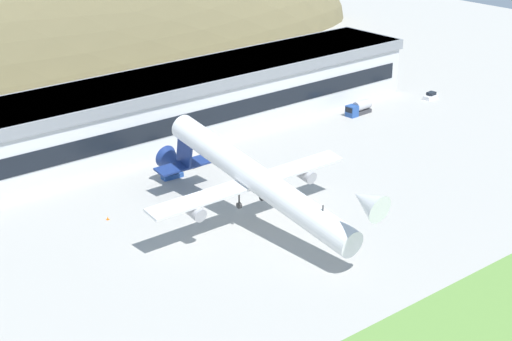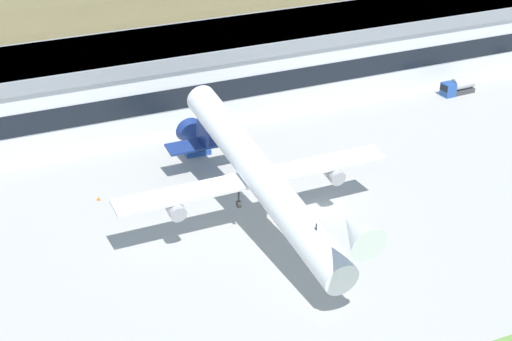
{
  "view_description": "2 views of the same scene",
  "coord_description": "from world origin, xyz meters",
  "views": [
    {
      "loc": [
        -96.55,
        -102.02,
        63.02
      ],
      "look_at": [
        -12.07,
        -2.16,
        10.59
      ],
      "focal_mm": 60.0,
      "sensor_mm": 36.0,
      "label": 1
    },
    {
      "loc": [
        -56.82,
        -95.38,
        60.99
      ],
      "look_at": [
        -10.22,
        2.34,
        7.47
      ],
      "focal_mm": 60.0,
      "sensor_mm": 36.0,
      "label": 2
    }
  ],
  "objects": [
    {
      "name": "grass_strip_foreground",
      "position": [
        0.0,
        -44.37,
        0.04
      ],
      "size": [
        331.02,
        17.46,
        0.08
      ],
      "primitive_type": "cube",
      "color": "#669342",
      "rests_on": "ground_plane"
    },
    {
      "name": "terminal_building",
      "position": [
        9.68,
        45.27,
        7.8
      ],
      "size": [
        117.22,
        19.72,
        13.82
      ],
      "color": "silver",
      "rests_on": "ground_plane"
    },
    {
      "name": "fuel_truck",
      "position": [
        46.76,
        29.65,
        1.52
      ],
      "size": [
        7.19,
        2.62,
        3.2
      ],
      "color": "#264C99",
      "rests_on": "ground_plane"
    },
    {
      "name": "ground_plane",
      "position": [
        0.0,
        0.0,
        0.0
      ],
      "size": [
        367.8,
        367.8,
        0.0
      ],
      "primitive_type": "plane",
      "color": "#ADAAA3"
    },
    {
      "name": "service_car_2",
      "position": [
        69.84,
        26.73,
        0.7
      ],
      "size": [
        4.31,
        2.26,
        1.68
      ],
      "color": "silver",
      "rests_on": "ground_plane"
    },
    {
      "name": "traffic_cone_0",
      "position": [
        -29.43,
        17.14,
        0.28
      ],
      "size": [
        0.52,
        0.52,
        0.58
      ],
      "color": "orange",
      "rests_on": "ground_plane"
    },
    {
      "name": "cargo_airplane",
      "position": [
        -11.54,
        -1.28,
        8.55
      ],
      "size": [
        40.56,
        54.91,
        13.85
      ],
      "color": "white"
    },
    {
      "name": "service_car_1",
      "position": [
        -9.96,
        25.57,
        0.68
      ],
      "size": [
        4.36,
        2.03,
        1.66
      ],
      "color": "#264C99",
      "rests_on": "ground_plane"
    },
    {
      "name": "service_car_0",
      "position": [
        -1.93,
        27.77,
        0.64
      ],
      "size": [
        4.49,
        2.16,
        1.55
      ],
      "color": "#333338",
      "rests_on": "ground_plane"
    }
  ]
}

